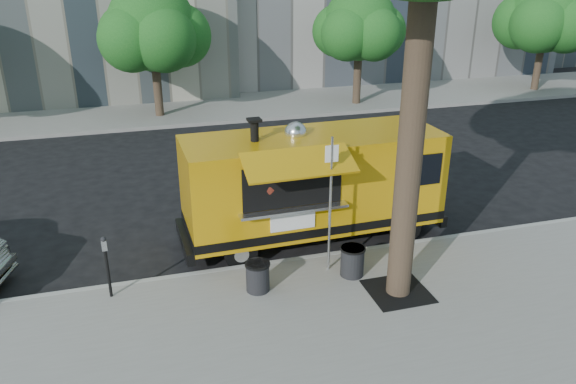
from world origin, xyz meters
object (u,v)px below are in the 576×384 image
food_truck (312,183)px  trash_bin_left (258,276)px  parking_meter (106,260)px  trash_bin_right (352,260)px  far_tree_d (547,14)px  far_tree_b (152,27)px  far_tree_c (360,24)px  sign_post (330,197)px

food_truck → trash_bin_left: bearing=-132.6°
parking_meter → trash_bin_right: (4.95, -0.57, -0.48)m
far_tree_d → parking_meter: 25.38m
far_tree_d → trash_bin_left: (-18.12, -14.55, -3.41)m
far_tree_b → parking_meter: far_tree_b is taller
parking_meter → trash_bin_right: 5.01m
trash_bin_left → trash_bin_right: (2.07, 0.03, 0.02)m
far_tree_b → trash_bin_left: bearing=-86.6°
far_tree_c → trash_bin_left: 16.80m
food_truck → trash_bin_left: size_ratio=10.36×
trash_bin_left → trash_bin_right: 2.07m
food_truck → trash_bin_right: 2.32m
far_tree_b → far_tree_d: bearing=-0.3°
far_tree_d → trash_bin_left: far_tree_d is taller
far_tree_c → trash_bin_left: (-8.12, -14.35, -3.24)m
far_tree_b → far_tree_d: (19.00, -0.10, 0.06)m
far_tree_d → trash_bin_right: size_ratio=8.64×
trash_bin_left → far_tree_d: bearing=38.8°
sign_post → far_tree_c: bearing=65.2°
parking_meter → trash_bin_left: bearing=-11.7°
trash_bin_left → trash_bin_right: bearing=0.7°
far_tree_b → trash_bin_left: size_ratio=8.85×
food_truck → sign_post: bearing=-97.3°
far_tree_c → sign_post: bearing=-114.8°
far_tree_c → sign_post: (-6.45, -13.95, -1.87)m
trash_bin_left → trash_bin_right: trash_bin_right is taller
far_tree_c → parking_meter: bearing=-128.7°
parking_meter → trash_bin_right: bearing=-6.6°
far_tree_b → far_tree_c: (9.00, -0.30, -0.12)m
sign_post → trash_bin_left: 2.19m
trash_bin_right → trash_bin_left: bearing=-179.3°
parking_meter → far_tree_c: bearing=51.3°
far_tree_c → trash_bin_right: 15.88m
far_tree_d → trash_bin_right: (-16.05, -14.52, -3.39)m
trash_bin_right → food_truck: bearing=96.1°
far_tree_c → parking_meter: 17.82m
far_tree_b → far_tree_c: far_tree_b is taller
far_tree_d → trash_bin_right: far_tree_d is taller
sign_post → trash_bin_right: sign_post is taller
sign_post → far_tree_b: bearing=100.1°
far_tree_d → sign_post: (-16.45, -14.15, -2.04)m
parking_meter → food_truck: (4.73, 1.52, 0.49)m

